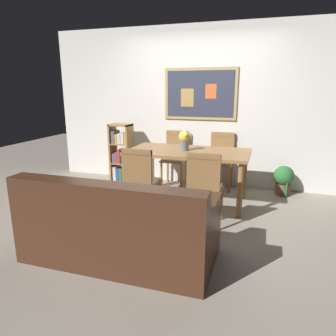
{
  "coord_description": "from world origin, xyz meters",
  "views": [
    {
      "loc": [
        1.1,
        -3.65,
        1.6
      ],
      "look_at": [
        -0.03,
        -0.11,
        0.65
      ],
      "focal_mm": 33.19,
      "sensor_mm": 36.0,
      "label": 1
    }
  ],
  "objects_px": {
    "dining_chair_far_left": "(176,153)",
    "bookshelf": "(122,156)",
    "dining_chair_near_right": "(205,183)",
    "dining_chair_far_right": "(221,156)",
    "dining_chair_near_left": "(140,178)",
    "flower_vase": "(185,139)",
    "potted_ivy": "(284,179)",
    "dining_table": "(188,157)",
    "leather_couch": "(118,229)"
  },
  "relations": [
    {
      "from": "dining_table",
      "to": "dining_chair_far_left",
      "type": "distance_m",
      "value": 0.87
    },
    {
      "from": "dining_chair_far_right",
      "to": "potted_ivy",
      "type": "height_order",
      "value": "dining_chair_far_right"
    },
    {
      "from": "dining_chair_near_right",
      "to": "leather_couch",
      "type": "distance_m",
      "value": 1.18
    },
    {
      "from": "potted_ivy",
      "to": "dining_chair_far_right",
      "type": "bearing_deg",
      "value": 175.67
    },
    {
      "from": "dining_chair_far_left",
      "to": "bookshelf",
      "type": "bearing_deg",
      "value": -171.92
    },
    {
      "from": "dining_chair_near_right",
      "to": "dining_chair_far_left",
      "type": "bearing_deg",
      "value": 117.48
    },
    {
      "from": "dining_chair_near_right",
      "to": "flower_vase",
      "type": "bearing_deg",
      "value": 120.17
    },
    {
      "from": "leather_couch",
      "to": "flower_vase",
      "type": "distance_m",
      "value": 1.85
    },
    {
      "from": "dining_chair_near_left",
      "to": "bookshelf",
      "type": "relative_size",
      "value": 0.89
    },
    {
      "from": "leather_couch",
      "to": "potted_ivy",
      "type": "height_order",
      "value": "leather_couch"
    },
    {
      "from": "dining_chair_far_right",
      "to": "leather_couch",
      "type": "distance_m",
      "value": 2.63
    },
    {
      "from": "dining_chair_far_left",
      "to": "dining_chair_near_right",
      "type": "distance_m",
      "value": 1.74
    },
    {
      "from": "dining_table",
      "to": "dining_chair_near_left",
      "type": "relative_size",
      "value": 1.87
    },
    {
      "from": "dining_table",
      "to": "dining_chair_far_right",
      "type": "relative_size",
      "value": 1.87
    },
    {
      "from": "dining_chair_far_left",
      "to": "flower_vase",
      "type": "xyz_separation_m",
      "value": [
        0.36,
        -0.77,
        0.38
      ]
    },
    {
      "from": "dining_chair_far_left",
      "to": "dining_chair_far_right",
      "type": "height_order",
      "value": "same"
    },
    {
      "from": "dining_chair_far_left",
      "to": "dining_chair_near_right",
      "type": "xyz_separation_m",
      "value": [
        0.8,
        -1.54,
        0.0
      ]
    },
    {
      "from": "bookshelf",
      "to": "dining_chair_far_right",
      "type": "bearing_deg",
      "value": 5.58
    },
    {
      "from": "bookshelf",
      "to": "flower_vase",
      "type": "relative_size",
      "value": 3.65
    },
    {
      "from": "dining_chair_far_right",
      "to": "dining_chair_near_left",
      "type": "relative_size",
      "value": 1.0
    },
    {
      "from": "dining_chair_far_left",
      "to": "potted_ivy",
      "type": "xyz_separation_m",
      "value": [
        1.75,
        -0.04,
        -0.29
      ]
    },
    {
      "from": "flower_vase",
      "to": "dining_chair_near_right",
      "type": "bearing_deg",
      "value": -59.83
    },
    {
      "from": "dining_chair_near_right",
      "to": "leather_couch",
      "type": "height_order",
      "value": "dining_chair_near_right"
    },
    {
      "from": "dining_chair_near_left",
      "to": "flower_vase",
      "type": "bearing_deg",
      "value": 64.63
    },
    {
      "from": "leather_couch",
      "to": "bookshelf",
      "type": "xyz_separation_m",
      "value": [
        -1.11,
        2.38,
        0.15
      ]
    },
    {
      "from": "flower_vase",
      "to": "potted_ivy",
      "type": "bearing_deg",
      "value": 27.81
    },
    {
      "from": "dining_chair_far_left",
      "to": "dining_chair_far_right",
      "type": "relative_size",
      "value": 1.0
    },
    {
      "from": "dining_table",
      "to": "leather_couch",
      "type": "distance_m",
      "value": 1.81
    },
    {
      "from": "dining_chair_near_right",
      "to": "potted_ivy",
      "type": "distance_m",
      "value": 1.8
    },
    {
      "from": "dining_chair_far_right",
      "to": "potted_ivy",
      "type": "xyz_separation_m",
      "value": [
        0.98,
        -0.07,
        -0.29
      ]
    },
    {
      "from": "dining_chair_near_right",
      "to": "bookshelf",
      "type": "distance_m",
      "value": 2.24
    },
    {
      "from": "bookshelf",
      "to": "dining_chair_far_left",
      "type": "bearing_deg",
      "value": 8.08
    },
    {
      "from": "bookshelf",
      "to": "potted_ivy",
      "type": "distance_m",
      "value": 2.7
    },
    {
      "from": "dining_chair_far_left",
      "to": "bookshelf",
      "type": "xyz_separation_m",
      "value": [
        -0.94,
        -0.13,
        -0.07
      ]
    },
    {
      "from": "dining_chair_far_right",
      "to": "potted_ivy",
      "type": "bearing_deg",
      "value": -4.33
    },
    {
      "from": "dining_chair_far_left",
      "to": "dining_chair_near_left",
      "type": "xyz_separation_m",
      "value": [
        -0.01,
        -1.54,
        0.0
      ]
    },
    {
      "from": "dining_chair_near_left",
      "to": "leather_couch",
      "type": "distance_m",
      "value": 1.02
    },
    {
      "from": "dining_chair_near_right",
      "to": "potted_ivy",
      "type": "xyz_separation_m",
      "value": [
        0.95,
        1.5,
        -0.29
      ]
    },
    {
      "from": "dining_chair_far_left",
      "to": "potted_ivy",
      "type": "height_order",
      "value": "dining_chair_far_left"
    },
    {
      "from": "leather_couch",
      "to": "potted_ivy",
      "type": "distance_m",
      "value": 2.94
    },
    {
      "from": "dining_chair_far_right",
      "to": "bookshelf",
      "type": "relative_size",
      "value": 0.89
    },
    {
      "from": "dining_table",
      "to": "potted_ivy",
      "type": "height_order",
      "value": "dining_table"
    },
    {
      "from": "dining_table",
      "to": "dining_chair_near_right",
      "type": "bearing_deg",
      "value": -63.22
    },
    {
      "from": "dining_chair_far_left",
      "to": "leather_couch",
      "type": "distance_m",
      "value": 2.53
    },
    {
      "from": "potted_ivy",
      "to": "bookshelf",
      "type": "bearing_deg",
      "value": -178.03
    },
    {
      "from": "dining_chair_near_left",
      "to": "leather_couch",
      "type": "xyz_separation_m",
      "value": [
        0.17,
        -0.98,
        -0.22
      ]
    },
    {
      "from": "dining_chair_near_left",
      "to": "potted_ivy",
      "type": "xyz_separation_m",
      "value": [
        1.75,
        1.5,
        -0.29
      ]
    },
    {
      "from": "dining_chair_far_left",
      "to": "leather_couch",
      "type": "height_order",
      "value": "dining_chair_far_left"
    },
    {
      "from": "potted_ivy",
      "to": "flower_vase",
      "type": "bearing_deg",
      "value": -152.19
    },
    {
      "from": "dining_chair_far_left",
      "to": "potted_ivy",
      "type": "bearing_deg",
      "value": -1.35
    }
  ]
}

